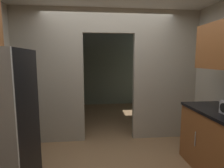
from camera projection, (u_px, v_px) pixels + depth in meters
kitchen_partition at (108, 73)px, 3.63m from camera, size 3.61×0.12×2.59m
adjoining_room_shell at (103, 70)px, 5.68m from camera, size 3.61×3.06×2.59m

